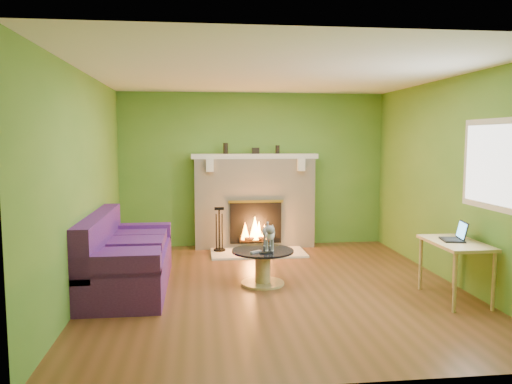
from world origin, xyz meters
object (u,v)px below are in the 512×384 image
at_px(sofa, 124,260).
at_px(coffee_table, 263,265).
at_px(cat, 269,235).
at_px(desk, 456,249).

bearing_deg(sofa, coffee_table, -1.12).
relative_size(sofa, coffee_table, 2.64).
relative_size(coffee_table, cat, 1.38).
height_order(coffee_table, desk, desk).
height_order(sofa, desk, sofa).
height_order(sofa, coffee_table, sofa).
distance_m(coffee_table, desk, 2.28).
height_order(sofa, cat, sofa).
bearing_deg(sofa, desk, -12.97).
xyz_separation_m(coffee_table, desk, (2.10, -0.84, 0.34)).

